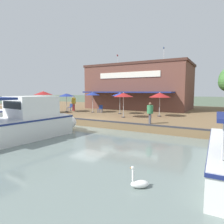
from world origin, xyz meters
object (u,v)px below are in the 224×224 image
(waterfront_restaurant, at_px, (139,87))
(patio_umbrella_by_entrance, at_px, (120,94))
(patio_umbrella_mid_patio_left, at_px, (66,95))
(cafe_chair_under_first_umbrella, at_px, (71,107))
(cafe_chair_beside_entrance, at_px, (100,108))
(patio_umbrella_back_row, at_px, (123,95))
(swan, at_px, (139,183))
(patio_umbrella_far_corner, at_px, (43,93))
(person_at_quay_edge, at_px, (74,101))
(cafe_chair_back_row_seat, at_px, (34,108))
(motorboat_nearest_quay, at_px, (28,123))
(patio_umbrella_near_quay_edge, at_px, (160,95))
(person_mid_patio, at_px, (150,111))
(patio_umbrella_mid_patio_right, at_px, (93,94))

(waterfront_restaurant, xyz_separation_m, patio_umbrella_by_entrance, (7.63, 0.93, -0.94))
(patio_umbrella_mid_patio_left, distance_m, cafe_chair_under_first_umbrella, 2.20)
(cafe_chair_beside_entrance, bearing_deg, cafe_chair_under_first_umbrella, -92.63)
(waterfront_restaurant, relative_size, patio_umbrella_back_row, 6.01)
(swan, bearing_deg, patio_umbrella_far_corner, -122.86)
(person_at_quay_edge, distance_m, swan, 19.64)
(cafe_chair_beside_entrance, xyz_separation_m, person_at_quay_edge, (-0.11, -4.01, 0.68))
(patio_umbrella_by_entrance, bearing_deg, cafe_chair_back_row_seat, -68.90)
(cafe_chair_back_row_seat, bearing_deg, swan, 59.82)
(patio_umbrella_far_corner, height_order, motorboat_nearest_quay, patio_umbrella_far_corner)
(patio_umbrella_far_corner, distance_m, cafe_chair_under_first_umbrella, 4.15)
(cafe_chair_under_first_umbrella, bearing_deg, patio_umbrella_near_quay_edge, 88.53)
(patio_umbrella_by_entrance, xyz_separation_m, cafe_chair_back_row_seat, (3.56, -9.22, -1.60))
(patio_umbrella_back_row, distance_m, motorboat_nearest_quay, 8.78)
(patio_umbrella_near_quay_edge, height_order, person_mid_patio, patio_umbrella_near_quay_edge)
(cafe_chair_back_row_seat, distance_m, person_mid_patio, 14.21)
(patio_umbrella_mid_patio_left, distance_m, person_at_quay_edge, 1.58)
(patio_umbrella_near_quay_edge, bearing_deg, cafe_chair_beside_entrance, -90.69)
(patio_umbrella_mid_patio_right, height_order, cafe_chair_beside_entrance, patio_umbrella_mid_patio_right)
(swan, bearing_deg, person_at_quay_edge, -133.75)
(motorboat_nearest_quay, bearing_deg, patio_umbrella_back_row, 161.59)
(cafe_chair_back_row_seat, bearing_deg, patio_umbrella_mid_patio_left, 130.78)
(cafe_chair_beside_entrance, distance_m, person_mid_patio, 8.85)
(motorboat_nearest_quay, bearing_deg, waterfront_restaurant, 179.44)
(patio_umbrella_far_corner, bearing_deg, person_at_quay_edge, 161.66)
(patio_umbrella_mid_patio_right, distance_m, motorboat_nearest_quay, 10.81)
(patio_umbrella_by_entrance, distance_m, patio_umbrella_far_corner, 8.46)
(waterfront_restaurant, relative_size, motorboat_nearest_quay, 1.69)
(patio_umbrella_back_row, height_order, patio_umbrella_far_corner, patio_umbrella_far_corner)
(patio_umbrella_mid_patio_left, relative_size, swan, 3.19)
(waterfront_restaurant, xyz_separation_m, cafe_chair_back_row_seat, (11.19, -8.29, -2.54))
(patio_umbrella_near_quay_edge, xyz_separation_m, swan, (13.35, 3.34, -2.42))
(motorboat_nearest_quay, xyz_separation_m, swan, (2.77, 8.73, -0.80))
(patio_umbrella_by_entrance, relative_size, motorboat_nearest_quay, 0.28)
(patio_umbrella_by_entrance, bearing_deg, waterfront_restaurant, -173.07)
(patio_umbrella_mid_patio_right, xyz_separation_m, cafe_chair_under_first_umbrella, (-0.45, -3.71, -1.65))
(patio_umbrella_back_row, bearing_deg, cafe_chair_beside_entrance, -120.97)
(patio_umbrella_far_corner, relative_size, patio_umbrella_near_quay_edge, 1.06)
(patio_umbrella_mid_patio_right, bearing_deg, patio_umbrella_mid_patio_left, -71.63)
(swan, bearing_deg, patio_umbrella_mid_patio_right, -140.11)
(patio_umbrella_mid_patio_left, xyz_separation_m, person_at_quay_edge, (-1.35, -0.09, -0.82))
(patio_umbrella_mid_patio_right, xyz_separation_m, cafe_chair_back_row_seat, (3.40, -5.81, -1.65))
(waterfront_restaurant, relative_size, cafe_chair_beside_entrance, 16.30)
(patio_umbrella_far_corner, bearing_deg, motorboat_nearest_quay, 42.81)
(cafe_chair_beside_entrance, distance_m, swan, 16.85)
(patio_umbrella_back_row, distance_m, cafe_chair_beside_entrance, 5.08)
(patio_umbrella_mid_patio_right, height_order, swan, patio_umbrella_mid_patio_right)
(patio_umbrella_far_corner, distance_m, person_mid_patio, 12.79)
(patio_umbrella_by_entrance, bearing_deg, person_mid_patio, 46.70)
(cafe_chair_beside_entrance, height_order, cafe_chair_under_first_umbrella, same)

